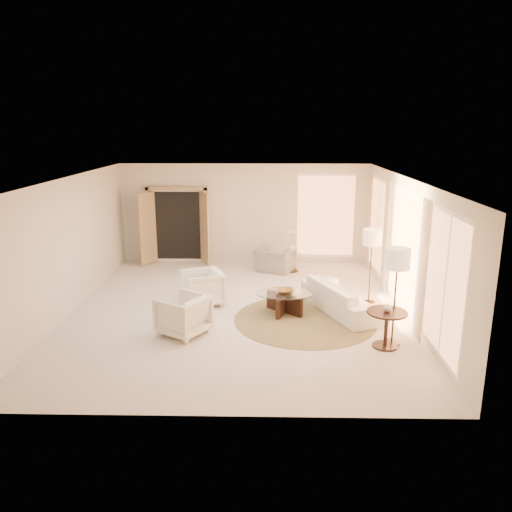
{
  "coord_description": "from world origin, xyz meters",
  "views": [
    {
      "loc": [
        0.61,
        -9.98,
        3.83
      ],
      "look_at": [
        0.4,
        0.4,
        1.1
      ],
      "focal_mm": 35.0,
      "sensor_mm": 36.0,
      "label": 1
    }
  ],
  "objects_px": {
    "accent_chair": "(275,256)",
    "floor_lamp_near": "(372,241)",
    "side_table": "(291,260)",
    "end_vase": "(387,308)",
    "sofa": "(343,297)",
    "armchair_left": "(203,286)",
    "floor_lamp_far": "(397,263)",
    "armchair_right": "(183,313)",
    "bowl": "(285,291)",
    "coffee_table": "(284,300)",
    "end_table": "(386,323)",
    "side_vase": "(292,248)"
  },
  "relations": [
    {
      "from": "bowl",
      "to": "end_vase",
      "type": "bearing_deg",
      "value": -43.09
    },
    {
      "from": "sofa",
      "to": "accent_chair",
      "type": "xyz_separation_m",
      "value": [
        -1.38,
        3.01,
        0.1
      ]
    },
    {
      "from": "sofa",
      "to": "side_table",
      "type": "relative_size",
      "value": 3.96
    },
    {
      "from": "accent_chair",
      "to": "bowl",
      "type": "xyz_separation_m",
      "value": [
        0.15,
        -3.11,
        0.07
      ]
    },
    {
      "from": "armchair_left",
      "to": "armchair_right",
      "type": "relative_size",
      "value": 1.01
    },
    {
      "from": "accent_chair",
      "to": "end_vase",
      "type": "bearing_deg",
      "value": 136.61
    },
    {
      "from": "end_table",
      "to": "end_vase",
      "type": "relative_size",
      "value": 4.45
    },
    {
      "from": "end_table",
      "to": "side_vase",
      "type": "bearing_deg",
      "value": 107.01
    },
    {
      "from": "accent_chair",
      "to": "floor_lamp_near",
      "type": "distance_m",
      "value": 3.35
    },
    {
      "from": "side_table",
      "to": "bowl",
      "type": "bearing_deg",
      "value": -95.43
    },
    {
      "from": "coffee_table",
      "to": "side_table",
      "type": "relative_size",
      "value": 2.69
    },
    {
      "from": "armchair_left",
      "to": "armchair_right",
      "type": "xyz_separation_m",
      "value": [
        -0.16,
        -1.63,
        -0.0
      ]
    },
    {
      "from": "coffee_table",
      "to": "end_table",
      "type": "height_order",
      "value": "end_table"
    },
    {
      "from": "coffee_table",
      "to": "end_vase",
      "type": "relative_size",
      "value": 9.29
    },
    {
      "from": "end_table",
      "to": "bowl",
      "type": "bearing_deg",
      "value": 136.91
    },
    {
      "from": "floor_lamp_near",
      "to": "side_table",
      "type": "bearing_deg",
      "value": 123.13
    },
    {
      "from": "armchair_left",
      "to": "accent_chair",
      "type": "relative_size",
      "value": 0.87
    },
    {
      "from": "armchair_left",
      "to": "floor_lamp_far",
      "type": "height_order",
      "value": "floor_lamp_far"
    },
    {
      "from": "sofa",
      "to": "floor_lamp_far",
      "type": "xyz_separation_m",
      "value": [
        0.66,
        -1.59,
        1.19
      ]
    },
    {
      "from": "end_vase",
      "to": "side_vase",
      "type": "xyz_separation_m",
      "value": [
        -1.44,
        4.72,
        -0.08
      ]
    },
    {
      "from": "side_vase",
      "to": "armchair_right",
      "type": "bearing_deg",
      "value": -117.92
    },
    {
      "from": "sofa",
      "to": "armchair_left",
      "type": "xyz_separation_m",
      "value": [
        -3.01,
        0.39,
        0.1
      ]
    },
    {
      "from": "armchair_left",
      "to": "bowl",
      "type": "relative_size",
      "value": 2.36
    },
    {
      "from": "sofa",
      "to": "end_vase",
      "type": "height_order",
      "value": "end_vase"
    },
    {
      "from": "side_table",
      "to": "end_vase",
      "type": "height_order",
      "value": "end_vase"
    },
    {
      "from": "armchair_left",
      "to": "floor_lamp_far",
      "type": "distance_m",
      "value": 4.31
    },
    {
      "from": "side_table",
      "to": "floor_lamp_far",
      "type": "height_order",
      "value": "floor_lamp_far"
    },
    {
      "from": "side_table",
      "to": "end_table",
      "type": "bearing_deg",
      "value": -72.99
    },
    {
      "from": "coffee_table",
      "to": "armchair_right",
      "type": "bearing_deg",
      "value": -149.84
    },
    {
      "from": "armchair_left",
      "to": "floor_lamp_near",
      "type": "xyz_separation_m",
      "value": [
        3.67,
        0.15,
        1.0
      ]
    },
    {
      "from": "floor_lamp_near",
      "to": "end_vase",
      "type": "height_order",
      "value": "floor_lamp_near"
    },
    {
      "from": "armchair_right",
      "to": "accent_chair",
      "type": "xyz_separation_m",
      "value": [
        1.8,
        4.24,
        0.0
      ]
    },
    {
      "from": "armchair_right",
      "to": "end_vase",
      "type": "relative_size",
      "value": 5.22
    },
    {
      "from": "floor_lamp_far",
      "to": "side_vase",
      "type": "bearing_deg",
      "value": 109.26
    },
    {
      "from": "sofa",
      "to": "floor_lamp_far",
      "type": "height_order",
      "value": "floor_lamp_far"
    },
    {
      "from": "bowl",
      "to": "side_table",
      "type": "bearing_deg",
      "value": 84.57
    },
    {
      "from": "floor_lamp_near",
      "to": "bowl",
      "type": "relative_size",
      "value": 4.72
    },
    {
      "from": "bowl",
      "to": "sofa",
      "type": "bearing_deg",
      "value": 4.84
    },
    {
      "from": "accent_chair",
      "to": "floor_lamp_near",
      "type": "xyz_separation_m",
      "value": [
        2.04,
        -2.47,
        1.0
      ]
    },
    {
      "from": "floor_lamp_far",
      "to": "end_vase",
      "type": "relative_size",
      "value": 11.15
    },
    {
      "from": "armchair_left",
      "to": "side_vase",
      "type": "bearing_deg",
      "value": 119.54
    },
    {
      "from": "sofa",
      "to": "armchair_right",
      "type": "height_order",
      "value": "armchair_right"
    },
    {
      "from": "side_table",
      "to": "floor_lamp_near",
      "type": "height_order",
      "value": "floor_lamp_near"
    },
    {
      "from": "armchair_right",
      "to": "side_table",
      "type": "xyz_separation_m",
      "value": [
        2.24,
        4.22,
        -0.08
      ]
    },
    {
      "from": "coffee_table",
      "to": "side_table",
      "type": "height_order",
      "value": "side_table"
    },
    {
      "from": "accent_chair",
      "to": "side_table",
      "type": "bearing_deg",
      "value": -157.12
    },
    {
      "from": "floor_lamp_near",
      "to": "floor_lamp_far",
      "type": "relative_size",
      "value": 0.94
    },
    {
      "from": "coffee_table",
      "to": "bowl",
      "type": "height_order",
      "value": "bowl"
    },
    {
      "from": "accent_chair",
      "to": "side_table",
      "type": "distance_m",
      "value": 0.45
    },
    {
      "from": "floor_lamp_near",
      "to": "sofa",
      "type": "bearing_deg",
      "value": -140.92
    }
  ]
}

